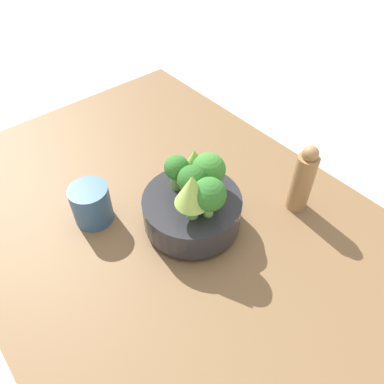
{
  "coord_description": "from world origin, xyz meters",
  "views": [
    {
      "loc": [
        0.4,
        -0.3,
        0.65
      ],
      "look_at": [
        0.01,
        0.03,
        0.13
      ],
      "focal_mm": 35.0,
      "sensor_mm": 36.0,
      "label": 1
    }
  ],
  "objects": [
    {
      "name": "broccoli_floret_center",
      "position": [
        0.01,
        0.03,
        0.16
      ],
      "size": [
        0.06,
        0.06,
        0.08
      ],
      "color": "#6BA34C",
      "rests_on": "bowl"
    },
    {
      "name": "cup",
      "position": [
        -0.14,
        -0.12,
        0.08
      ],
      "size": [
        0.08,
        0.08,
        0.09
      ],
      "color": "#33567F",
      "rests_on": "table"
    },
    {
      "name": "broccoli_floret_left",
      "position": [
        -0.04,
        0.03,
        0.16
      ],
      "size": [
        0.05,
        0.05,
        0.08
      ],
      "color": "#609347",
      "rests_on": "bowl"
    },
    {
      "name": "ground_plane",
      "position": [
        0.0,
        0.0,
        0.0
      ],
      "size": [
        6.0,
        6.0,
        0.0
      ],
      "primitive_type": "plane",
      "color": "beige"
    },
    {
      "name": "romanesco_piece_near",
      "position": [
        0.05,
        -0.0,
        0.18
      ],
      "size": [
        0.07,
        0.07,
        0.1
      ],
      "color": "#6BA34C",
      "rests_on": "bowl"
    },
    {
      "name": "pepper_mill",
      "position": [
        0.12,
        0.24,
        0.11
      ],
      "size": [
        0.04,
        0.04,
        0.17
      ],
      "color": "#997047",
      "rests_on": "table"
    },
    {
      "name": "table",
      "position": [
        0.0,
        0.0,
        0.02
      ],
      "size": [
        1.16,
        0.77,
        0.03
      ],
      "color": "brown",
      "rests_on": "ground_plane"
    },
    {
      "name": "romanesco_piece_far",
      "position": [
        -0.03,
        0.07,
        0.16
      ],
      "size": [
        0.06,
        0.06,
        0.08
      ],
      "color": "#609347",
      "rests_on": "bowl"
    },
    {
      "name": "bowl",
      "position": [
        0.01,
        0.03,
        0.08
      ],
      "size": [
        0.2,
        0.2,
        0.08
      ],
      "color": "#28282D",
      "rests_on": "table"
    },
    {
      "name": "broccoli_floret_back",
      "position": [
        0.01,
        0.07,
        0.16
      ],
      "size": [
        0.07,
        0.07,
        0.09
      ],
      "color": "#7AB256",
      "rests_on": "bowl"
    },
    {
      "name": "broccoli_floret_right",
      "position": [
        0.06,
        0.03,
        0.16
      ],
      "size": [
        0.06,
        0.06,
        0.09
      ],
      "color": "#7AB256",
      "rests_on": "bowl"
    }
  ]
}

